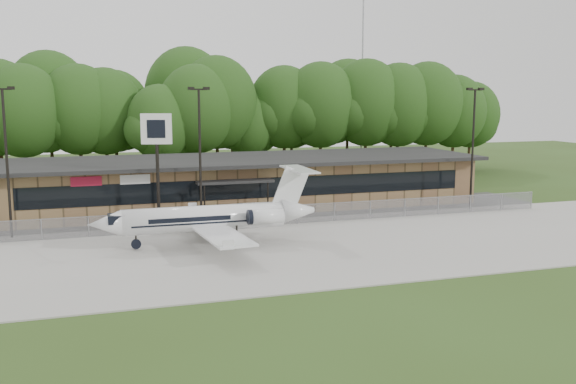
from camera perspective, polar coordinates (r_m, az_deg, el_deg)
name	(u,v)px	position (r m, az deg, el deg)	size (l,w,h in m)	color
ground	(353,282)	(34.00, 5.76, -7.99)	(160.00, 160.00, 0.00)	#304518
apron	(303,247)	(41.19, 1.31, -4.91)	(64.00, 18.00, 0.08)	#9E9B93
parking_lot	(256,215)	(51.95, -2.84, -2.05)	(50.00, 9.00, 0.06)	#383835
terminal	(243,182)	(55.84, -4.04, 0.94)	(41.00, 11.65, 4.30)	olive
fence	(272,216)	(47.55, -1.44, -2.14)	(46.00, 0.04, 1.52)	gray
treeline	(204,114)	(73.03, -7.48, 6.93)	(72.00, 12.00, 15.00)	#213C13
radio_mast	(362,72)	(85.40, 6.62, 10.56)	(0.20, 0.20, 25.00)	gray
light_pole_left	(6,151)	(46.72, -23.77, 3.36)	(1.55, 0.30, 10.23)	black
light_pole_mid	(200,146)	(47.17, -7.84, 4.07)	(1.55, 0.30, 10.23)	black
light_pole_right	(473,139)	(55.91, 16.13, 4.54)	(1.55, 0.30, 10.23)	black
business_jet	(213,219)	(41.64, -6.71, -2.37)	(14.68, 13.03, 4.96)	silver
pole_sign	(157,141)	(47.00, -11.59, 4.46)	(2.19, 0.75, 8.35)	black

